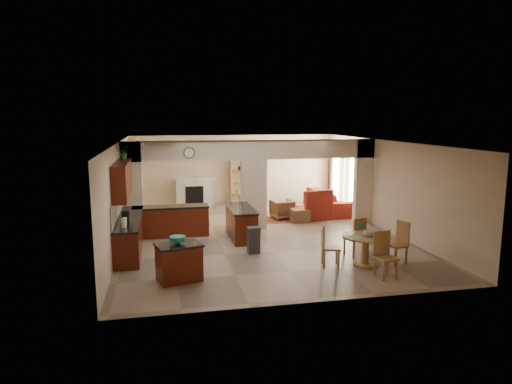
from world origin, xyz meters
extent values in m
plane|color=gray|center=(0.00, 0.00, 0.00)|extent=(10.00, 10.00, 0.00)
plane|color=white|center=(0.00, 0.00, 2.80)|extent=(10.00, 10.00, 0.00)
plane|color=beige|center=(0.00, 5.00, 1.40)|extent=(8.00, 0.00, 8.00)
plane|color=beige|center=(0.00, -5.00, 1.40)|extent=(8.00, 0.00, 8.00)
plane|color=beige|center=(-4.00, 0.00, 1.40)|extent=(0.00, 10.00, 10.00)
plane|color=beige|center=(4.00, 0.00, 1.40)|extent=(0.00, 10.00, 10.00)
cube|color=beige|center=(-3.70, 1.00, 1.40)|extent=(0.60, 0.25, 2.80)
cube|color=beige|center=(0.00, 1.00, 1.10)|extent=(0.80, 0.25, 2.20)
cube|color=beige|center=(3.70, 1.00, 1.40)|extent=(0.60, 0.25, 2.80)
cube|color=beige|center=(0.00, 1.00, 2.50)|extent=(8.00, 0.25, 0.60)
cube|color=#441107|center=(-3.70, -0.80, 0.43)|extent=(0.60, 3.20, 0.86)
cube|color=black|center=(-3.70, -0.80, 0.89)|extent=(0.62, 3.22, 0.05)
cube|color=tan|center=(-3.98, -0.80, 1.20)|extent=(0.02, 3.20, 0.55)
cube|color=#441107|center=(-2.60, 0.57, 0.43)|extent=(2.20, 0.60, 0.86)
cube|color=black|center=(-2.60, 0.57, 0.89)|extent=(2.22, 0.62, 0.05)
cube|color=#441107|center=(-3.82, -0.80, 1.92)|extent=(0.35, 2.40, 0.90)
cube|color=#441107|center=(-0.60, -0.10, 0.43)|extent=(0.65, 1.80, 0.86)
cube|color=black|center=(-0.60, -0.10, 0.89)|extent=(0.70, 1.85, 0.05)
cube|color=silver|center=(-0.60, -0.95, 0.42)|extent=(0.58, 0.04, 0.70)
cylinder|color=#50381A|center=(-2.00, 0.85, 2.45)|extent=(0.34, 0.03, 0.34)
cube|color=#954C36|center=(1.20, 2.10, 0.01)|extent=(1.60, 1.30, 0.01)
cube|color=silver|center=(-1.60, 4.84, 0.55)|extent=(1.40, 0.28, 1.10)
cube|color=black|center=(-1.60, 4.70, 0.50)|extent=(0.70, 0.04, 0.70)
cube|color=silver|center=(-1.60, 4.82, 1.15)|extent=(1.60, 0.35, 0.10)
cube|color=olive|center=(0.35, 4.82, 0.90)|extent=(1.00, 0.32, 1.80)
cube|color=white|center=(3.97, 2.30, 1.20)|extent=(0.02, 0.90, 1.90)
cube|color=white|center=(3.97, 4.00, 1.20)|extent=(0.02, 0.90, 1.90)
cube|color=white|center=(3.97, 3.15, 1.05)|extent=(0.02, 0.70, 2.10)
cube|color=#3A1817|center=(3.93, 1.70, 1.20)|extent=(0.10, 0.28, 2.30)
cube|color=#3A1817|center=(3.93, 2.90, 1.20)|extent=(0.10, 0.28, 2.30)
cube|color=#3A1817|center=(3.93, 3.40, 1.20)|extent=(0.10, 0.28, 2.30)
cube|color=#3A1817|center=(3.93, 4.60, 1.20)|extent=(0.10, 0.28, 2.30)
cylinder|color=white|center=(1.50, 3.00, 2.56)|extent=(1.00, 1.00, 0.10)
cube|color=#441107|center=(-2.52, -3.26, 0.38)|extent=(1.02, 0.83, 0.77)
cube|color=black|center=(-2.52, -3.26, 0.79)|extent=(1.08, 0.90, 0.05)
cylinder|color=#148E75|center=(-2.53, -3.22, 0.90)|extent=(0.34, 0.34, 0.16)
cube|color=#2C2B2E|center=(-0.54, -1.62, 0.32)|extent=(0.31, 0.27, 0.64)
cylinder|color=olive|center=(1.86, -3.18, 0.72)|extent=(1.09, 1.09, 0.04)
cylinder|color=olive|center=(1.86, -3.18, 0.37)|extent=(0.16, 0.16, 0.70)
cylinder|color=olive|center=(1.86, -3.18, 0.03)|extent=(0.56, 0.56, 0.06)
cylinder|color=#81AC24|center=(1.90, -3.25, 0.82)|extent=(0.27, 0.27, 0.15)
imported|color=maroon|center=(3.30, 2.97, 0.40)|extent=(2.80, 1.21, 0.80)
cube|color=maroon|center=(2.38, 1.92, 0.21)|extent=(1.22, 1.08, 0.42)
imported|color=maroon|center=(1.24, 2.15, 0.33)|extent=(0.80, 0.82, 0.66)
cube|color=maroon|center=(1.71, 1.59, 0.22)|extent=(0.62, 0.62, 0.44)
imported|color=#214D14|center=(-3.82, -0.02, 2.55)|extent=(0.38, 0.35, 0.37)
cube|color=olive|center=(1.93, -2.37, 0.45)|extent=(0.53, 0.53, 0.05)
cube|color=olive|center=(2.04, -2.16, 0.22)|extent=(0.04, 0.04, 0.44)
cube|color=olive|center=(1.71, -2.27, 0.22)|extent=(0.04, 0.04, 0.44)
cube|color=olive|center=(2.15, -2.48, 0.22)|extent=(0.04, 0.04, 0.44)
cube|color=olive|center=(1.83, -2.59, 0.22)|extent=(0.04, 0.04, 0.44)
cube|color=olive|center=(1.99, -2.55, 0.75)|extent=(0.41, 0.18, 0.55)
cube|color=#148E75|center=(2.00, -2.58, 0.82)|extent=(0.14, 0.06, 0.14)
cube|color=olive|center=(2.68, -3.14, 0.45)|extent=(0.52, 0.52, 0.05)
cube|color=olive|center=(2.47, -3.02, 0.22)|extent=(0.04, 0.04, 0.44)
cube|color=olive|center=(2.56, -3.35, 0.22)|extent=(0.04, 0.04, 0.44)
cube|color=olive|center=(2.80, -2.93, 0.22)|extent=(0.04, 0.04, 0.44)
cube|color=olive|center=(2.89, -3.26, 0.22)|extent=(0.04, 0.04, 0.44)
cube|color=olive|center=(2.87, -3.09, 0.75)|extent=(0.15, 0.42, 0.55)
cube|color=#148E75|center=(2.89, -3.08, 0.82)|extent=(0.05, 0.14, 0.14)
cube|color=olive|center=(1.95, -4.03, 0.45)|extent=(0.47, 0.47, 0.05)
cube|color=olive|center=(1.80, -4.22, 0.22)|extent=(0.04, 0.04, 0.44)
cube|color=olive|center=(2.14, -4.18, 0.22)|extent=(0.04, 0.04, 0.44)
cube|color=olive|center=(1.76, -3.89, 0.22)|extent=(0.04, 0.04, 0.44)
cube|color=olive|center=(2.09, -3.84, 0.22)|extent=(0.04, 0.04, 0.44)
cube|color=olive|center=(1.92, -3.84, 0.75)|extent=(0.42, 0.10, 0.55)
cube|color=#148E75|center=(1.92, -3.82, 0.82)|extent=(0.14, 0.03, 0.14)
cube|color=olive|center=(1.04, -3.04, 0.45)|extent=(0.50, 0.50, 0.05)
cube|color=olive|center=(1.17, -3.24, 0.22)|extent=(0.04, 0.04, 0.44)
cube|color=olive|center=(1.24, -2.91, 0.22)|extent=(0.04, 0.04, 0.44)
cube|color=olive|center=(0.83, -3.17, 0.22)|extent=(0.04, 0.04, 0.44)
cube|color=olive|center=(0.91, -2.84, 0.22)|extent=(0.04, 0.04, 0.44)
cube|color=olive|center=(0.85, -3.00, 0.75)|extent=(0.13, 0.42, 0.55)
cube|color=#148E75|center=(0.83, -2.99, 0.82)|extent=(0.04, 0.14, 0.14)
camera|label=1|loc=(-2.82, -12.88, 3.53)|focal=32.00mm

